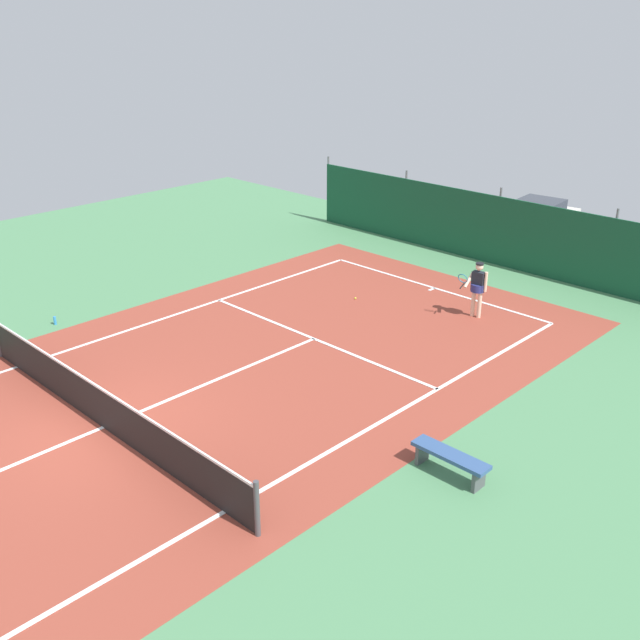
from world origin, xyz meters
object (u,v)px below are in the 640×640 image
at_px(tennis_ball_near_player, 355,298).
at_px(courtside_bench, 450,458).
at_px(tennis_net, 101,407).
at_px(water_bottle, 55,321).
at_px(parked_car, 536,223).
at_px(tennis_player, 477,286).

xyz_separation_m(tennis_ball_near_player, courtside_bench, (7.49, -5.67, 0.34)).
bearing_deg(tennis_net, courtside_bench, 30.61).
distance_m(courtside_bench, water_bottle, 12.40).
height_order(tennis_ball_near_player, parked_car, parked_car).
xyz_separation_m(tennis_net, water_bottle, (-5.96, 1.97, -0.39)).
bearing_deg(water_bottle, courtside_bench, 8.18).
xyz_separation_m(tennis_player, courtside_bench, (4.07, -7.07, -0.59)).
distance_m(tennis_net, tennis_ball_near_player, 9.49).
xyz_separation_m(parked_car, water_bottle, (-5.81, -16.45, -0.72)).
bearing_deg(parked_car, water_bottle, 65.17).
distance_m(tennis_net, tennis_player, 11.04).
distance_m(tennis_ball_near_player, courtside_bench, 9.40).
relative_size(tennis_net, courtside_bench, 6.33).
distance_m(tennis_net, parked_car, 18.43).
bearing_deg(parked_car, tennis_ball_near_player, 78.14).
xyz_separation_m(parked_car, courtside_bench, (6.47, -14.69, -0.46)).
bearing_deg(water_bottle, tennis_net, -18.29).
bearing_deg(tennis_player, courtside_bench, 113.81).
distance_m(parked_car, water_bottle, 17.46).
height_order(tennis_net, tennis_player, tennis_player).
bearing_deg(courtside_bench, tennis_player, 119.93).
xyz_separation_m(tennis_net, courtside_bench, (6.31, 3.73, -0.14)).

